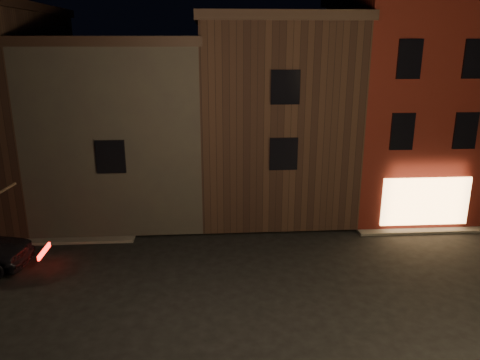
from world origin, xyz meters
name	(u,v)px	position (x,y,z in m)	size (l,w,h in m)	color
ground	(262,300)	(0.00, 0.00, 0.00)	(120.00, 120.00, 0.00)	black
corner_building	(399,101)	(8.00, 9.47, 5.40)	(6.50, 8.50, 10.50)	#4F130E
row_building_a	(269,111)	(1.50, 10.50, 4.83)	(7.30, 10.30, 9.40)	black
row_building_b	(129,122)	(-5.75, 10.50, 4.33)	(7.80, 10.30, 8.40)	black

